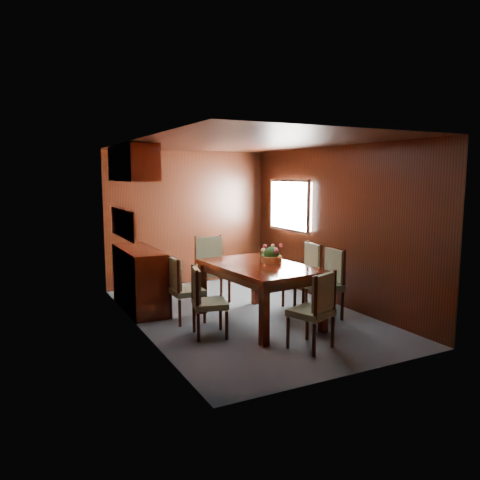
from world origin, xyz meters
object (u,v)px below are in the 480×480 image
chair_left_near (204,298)px  chair_head (316,306)px  flower_centerpiece (272,252)px  dining_table (259,273)px  sideboard (140,279)px  chair_right_near (328,279)px

chair_left_near → chair_head: 1.36m
chair_left_near → flower_centerpiece: size_ratio=2.84×
dining_table → chair_head: chair_head is taller
dining_table → flower_centerpiece: flower_centerpiece is taller
sideboard → dining_table: 1.86m
chair_left_near → chair_right_near: bearing=101.9°
chair_left_near → chair_right_near: 1.83m
chair_head → chair_left_near: bearing=114.6°
chair_right_near → chair_head: (-0.88, -0.94, -0.04)m
sideboard → chair_left_near: 1.60m
dining_table → chair_head: size_ratio=1.94×
chair_head → chair_right_near: bearing=27.2°
sideboard → dining_table: size_ratio=0.80×
chair_right_near → flower_centerpiece: (-0.72, 0.31, 0.39)m
dining_table → chair_left_near: chair_left_near is taller
dining_table → chair_right_near: size_ratio=1.81×
chair_right_near → sideboard: bearing=59.3°
sideboard → dining_table: (1.26, -1.36, 0.22)m
sideboard → chair_right_near: 2.73m
sideboard → chair_left_near: sideboard is taller
chair_left_near → sideboard: bearing=-153.0°
sideboard → flower_centerpiece: bearing=-40.6°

